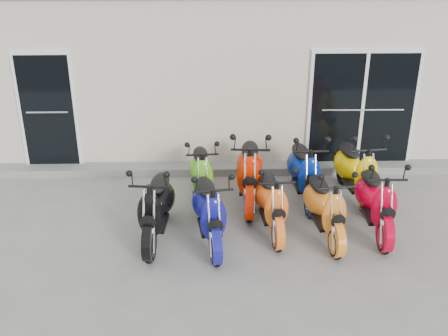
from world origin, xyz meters
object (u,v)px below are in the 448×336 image
(scooter_front_orange_b, at_px, (326,199))
(scooter_back_blue, at_px, (304,164))
(scooter_back_yellow, at_px, (357,163))
(scooter_back_red, at_px, (250,164))
(scooter_front_blue, at_px, (209,203))
(scooter_back_green, at_px, (201,166))
(scooter_front_orange_a, at_px, (271,194))
(scooter_front_black, at_px, (156,199))
(scooter_front_red, at_px, (377,192))

(scooter_front_orange_b, xyz_separation_m, scooter_back_blue, (-0.13, 1.20, 0.03))
(scooter_back_yellow, bearing_deg, scooter_back_red, 174.46)
(scooter_back_blue, xyz_separation_m, scooter_back_yellow, (0.88, -0.02, 0.01))
(scooter_front_blue, bearing_deg, scooter_back_green, 87.24)
(scooter_front_orange_a, bearing_deg, scooter_front_orange_b, -18.83)
(scooter_back_yellow, bearing_deg, scooter_front_black, -167.29)
(scooter_front_black, height_order, scooter_front_blue, scooter_front_black)
(scooter_front_orange_a, distance_m, scooter_back_red, 0.98)
(scooter_back_red, bearing_deg, scooter_back_blue, 7.95)
(scooter_front_blue, height_order, scooter_back_green, scooter_front_blue)
(scooter_front_orange_b, bearing_deg, scooter_front_orange_a, 159.19)
(scooter_front_orange_a, bearing_deg, scooter_back_red, 101.26)
(scooter_back_red, xyz_separation_m, scooter_back_yellow, (1.81, 0.05, -0.03))
(scooter_front_blue, distance_m, scooter_front_red, 2.56)
(scooter_front_orange_b, relative_size, scooter_back_red, 0.89)
(scooter_front_red, bearing_deg, scooter_back_yellow, 93.91)
(scooter_front_black, xyz_separation_m, scooter_back_blue, (2.40, 1.20, -0.01))
(scooter_front_blue, height_order, scooter_front_orange_a, scooter_front_blue)
(scooter_front_blue, relative_size, scooter_back_green, 1.08)
(scooter_front_orange_b, relative_size, scooter_back_blue, 0.96)
(scooter_front_black, height_order, scooter_front_red, scooter_front_black)
(scooter_front_black, bearing_deg, scooter_front_blue, -4.00)
(scooter_front_red, distance_m, scooter_back_blue, 1.41)
(scooter_front_orange_b, xyz_separation_m, scooter_front_red, (0.81, 0.15, 0.03))
(scooter_back_green, bearing_deg, scooter_front_black, -121.18)
(scooter_front_blue, xyz_separation_m, scooter_front_orange_b, (1.74, 0.12, -0.03))
(scooter_front_blue, bearing_deg, scooter_back_blue, 31.28)
(scooter_front_orange_a, xyz_separation_m, scooter_back_green, (-1.08, 1.07, -0.01))
(scooter_front_orange_a, height_order, scooter_back_yellow, scooter_back_yellow)
(scooter_front_orange_a, xyz_separation_m, scooter_front_orange_b, (0.79, -0.20, 0.01))
(scooter_front_black, relative_size, scooter_back_yellow, 0.99)
(scooter_front_blue, distance_m, scooter_back_blue, 2.08)
(scooter_back_blue, bearing_deg, scooter_front_red, -50.60)
(scooter_front_blue, xyz_separation_m, scooter_front_orange_a, (0.95, 0.32, -0.04))
(scooter_front_blue, relative_size, scooter_back_yellow, 0.97)
(scooter_front_red, distance_m, scooter_back_green, 2.91)
(scooter_front_orange_a, height_order, scooter_front_red, scooter_front_red)
(scooter_front_black, bearing_deg, scooter_back_yellow, 24.69)
(scooter_front_orange_a, xyz_separation_m, scooter_back_red, (-0.27, 0.94, 0.09))
(scooter_front_orange_a, bearing_deg, scooter_back_yellow, 27.71)
(scooter_front_red, bearing_deg, scooter_front_orange_a, 178.87)
(scooter_back_blue, bearing_deg, scooter_front_orange_a, -125.80)
(scooter_back_red, distance_m, scooter_back_blue, 0.93)
(scooter_front_red, bearing_deg, scooter_front_black, -176.89)
(scooter_front_blue, height_order, scooter_back_blue, scooter_back_blue)
(scooter_front_black, distance_m, scooter_back_red, 1.86)
(scooter_back_green, bearing_deg, scooter_front_blue, -88.25)
(scooter_front_blue, distance_m, scooter_back_green, 1.40)
(scooter_front_orange_a, bearing_deg, scooter_back_green, 130.44)
(scooter_front_blue, bearing_deg, scooter_back_yellow, 19.48)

